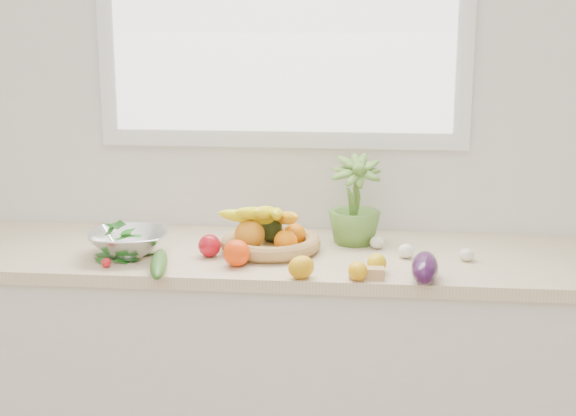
# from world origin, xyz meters

# --- Properties ---
(back_wall) EXTENTS (4.50, 0.02, 2.70)m
(back_wall) POSITION_xyz_m (0.00, 2.25, 1.35)
(back_wall) COLOR white
(back_wall) RESTS_ON ground
(counter_cabinet) EXTENTS (2.20, 0.58, 0.86)m
(counter_cabinet) POSITION_xyz_m (0.00, 1.95, 0.43)
(counter_cabinet) COLOR silver
(counter_cabinet) RESTS_ON ground
(countertop) EXTENTS (2.24, 0.62, 0.04)m
(countertop) POSITION_xyz_m (0.00, 1.95, 0.88)
(countertop) COLOR beige
(countertop) RESTS_ON counter_cabinet
(orange_loose) EXTENTS (0.10, 0.10, 0.08)m
(orange_loose) POSITION_xyz_m (-0.09, 1.77, 0.94)
(orange_loose) COLOR #F83E07
(orange_loose) RESTS_ON countertop
(lemon_a) EXTENTS (0.06, 0.08, 0.06)m
(lemon_a) POSITION_xyz_m (0.34, 1.75, 0.93)
(lemon_a) COLOR #DDB00C
(lemon_a) RESTS_ON countertop
(lemon_b) EXTENTS (0.11, 0.11, 0.07)m
(lemon_b) POSITION_xyz_m (0.12, 1.67, 0.93)
(lemon_b) COLOR orange
(lemon_b) RESTS_ON countertop
(lemon_c) EXTENTS (0.07, 0.08, 0.06)m
(lemon_c) POSITION_xyz_m (0.28, 1.67, 0.93)
(lemon_c) COLOR #EDA40C
(lemon_c) RESTS_ON countertop
(apple) EXTENTS (0.07, 0.07, 0.07)m
(apple) POSITION_xyz_m (-0.20, 1.86, 0.94)
(apple) COLOR red
(apple) RESTS_ON countertop
(ginger) EXTENTS (0.11, 0.05, 0.03)m
(ginger) POSITION_xyz_m (0.31, 1.69, 0.92)
(ginger) COLOR tan
(ginger) RESTS_ON countertop
(garlic_a) EXTENTS (0.07, 0.07, 0.05)m
(garlic_a) POSITION_xyz_m (0.43, 1.91, 0.92)
(garlic_a) COLOR white
(garlic_a) RESTS_ON countertop
(garlic_b) EXTENTS (0.06, 0.06, 0.04)m
(garlic_b) POSITION_xyz_m (0.34, 2.01, 0.92)
(garlic_b) COLOR silver
(garlic_b) RESTS_ON countertop
(garlic_c) EXTENTS (0.05, 0.05, 0.04)m
(garlic_c) POSITION_xyz_m (0.62, 1.90, 0.92)
(garlic_c) COLOR silver
(garlic_c) RESTS_ON countertop
(eggplant) EXTENTS (0.10, 0.21, 0.08)m
(eggplant) POSITION_xyz_m (0.47, 1.68, 0.94)
(eggplant) COLOR #310E36
(eggplant) RESTS_ON countertop
(cucumber) EXTENTS (0.10, 0.28, 0.05)m
(cucumber) POSITION_xyz_m (-0.32, 1.69, 0.92)
(cucumber) COLOR #1E5A1A
(cucumber) RESTS_ON countertop
(radish) EXTENTS (0.04, 0.04, 0.03)m
(radish) POSITION_xyz_m (-0.49, 1.72, 0.92)
(radish) COLOR red
(radish) RESTS_ON countertop
(potted_herb) EXTENTS (0.19, 0.19, 0.32)m
(potted_herb) POSITION_xyz_m (0.26, 2.07, 1.04)
(potted_herb) COLOR #53802E
(potted_herb) RESTS_ON countertop
(fruit_basket) EXTENTS (0.40, 0.40, 0.18)m
(fruit_basket) POSITION_xyz_m (-0.01, 1.94, 0.95)
(fruit_basket) COLOR tan
(fruit_basket) RESTS_ON countertop
(colander_with_spinach) EXTENTS (0.29, 0.29, 0.13)m
(colander_with_spinach) POSITION_xyz_m (-0.45, 1.84, 0.97)
(colander_with_spinach) COLOR silver
(colander_with_spinach) RESTS_ON countertop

